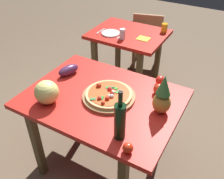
% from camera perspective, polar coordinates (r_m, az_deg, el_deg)
% --- Properties ---
extents(ground_plane, '(10.00, 10.00, 0.00)m').
position_cam_1_polar(ground_plane, '(2.57, -1.74, -15.27)').
color(ground_plane, brown).
extents(display_table, '(1.23, 0.92, 0.77)m').
position_cam_1_polar(display_table, '(2.08, -2.08, -3.67)').
color(display_table, brown).
rests_on(display_table, ground_plane).
extents(background_table, '(0.88, 0.70, 0.77)m').
position_cam_1_polar(background_table, '(3.17, 3.64, 10.45)').
color(background_table, brown).
rests_on(background_table, ground_plane).
extents(dining_chair, '(0.50, 0.50, 0.85)m').
position_cam_1_polar(dining_chair, '(3.70, 7.99, 11.61)').
color(dining_chair, olive).
rests_on(dining_chair, ground_plane).
extents(pizza_board, '(0.42, 0.42, 0.02)m').
position_cam_1_polar(pizza_board, '(2.01, -0.71, -1.60)').
color(pizza_board, olive).
rests_on(pizza_board, display_table).
extents(pizza, '(0.37, 0.37, 0.06)m').
position_cam_1_polar(pizza, '(1.99, -0.75, -1.00)').
color(pizza, '#E1AE6D').
rests_on(pizza, pizza_board).
extents(wine_bottle, '(0.08, 0.08, 0.38)m').
position_cam_1_polar(wine_bottle, '(1.61, 1.79, -7.08)').
color(wine_bottle, black).
rests_on(wine_bottle, display_table).
extents(pineapple_left, '(0.13, 0.13, 0.32)m').
position_cam_1_polar(pineapple_left, '(1.83, 11.34, -1.58)').
color(pineapple_left, '#AA8135').
rests_on(pineapple_left, display_table).
extents(melon, '(0.19, 0.19, 0.19)m').
position_cam_1_polar(melon, '(1.98, -14.54, -0.61)').
color(melon, '#DED675').
rests_on(melon, display_table).
extents(bell_pepper, '(0.08, 0.08, 0.09)m').
position_cam_1_polar(bell_pepper, '(2.07, 10.46, 0.06)').
color(bell_pepper, red).
rests_on(bell_pepper, display_table).
extents(eggplant, '(0.15, 0.22, 0.09)m').
position_cam_1_polar(eggplant, '(2.30, -9.80, 4.32)').
color(eggplant, '#482348').
rests_on(eggplant, display_table).
extents(tomato_at_corner, '(0.08, 0.08, 0.08)m').
position_cam_1_polar(tomato_at_corner, '(2.18, 10.84, 2.06)').
color(tomato_at_corner, red).
rests_on(tomato_at_corner, display_table).
extents(tomato_near_board, '(0.07, 0.07, 0.07)m').
position_cam_1_polar(tomato_near_board, '(1.60, 3.59, -13.05)').
color(tomato_near_board, red).
rests_on(tomato_near_board, display_table).
extents(drinking_glass_juice, '(0.07, 0.07, 0.10)m').
position_cam_1_polar(drinking_glass_juice, '(3.18, 11.76, 13.52)').
color(drinking_glass_juice, orange).
rests_on(drinking_glass_juice, background_table).
extents(drinking_glass_water, '(0.06, 0.06, 0.12)m').
position_cam_1_polar(drinking_glass_water, '(2.93, 2.36, 12.45)').
color(drinking_glass_water, silver).
rests_on(drinking_glass_water, background_table).
extents(dinner_plate, '(0.22, 0.22, 0.02)m').
position_cam_1_polar(dinner_plate, '(3.07, -0.29, 12.60)').
color(dinner_plate, white).
rests_on(dinner_plate, background_table).
extents(fork_utensil, '(0.02, 0.18, 0.01)m').
position_cam_1_polar(fork_utensil, '(3.14, -2.56, 13.03)').
color(fork_utensil, silver).
rests_on(fork_utensil, background_table).
extents(knife_utensil, '(0.03, 0.18, 0.01)m').
position_cam_1_polar(knife_utensil, '(3.01, 2.08, 11.99)').
color(knife_utensil, silver).
rests_on(knife_utensil, background_table).
extents(napkin_folded, '(0.14, 0.12, 0.01)m').
position_cam_1_polar(napkin_folded, '(2.97, 7.11, 11.34)').
color(napkin_folded, yellow).
rests_on(napkin_folded, background_table).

